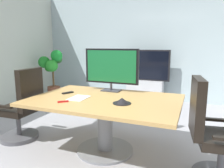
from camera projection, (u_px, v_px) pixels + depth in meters
ground_plane at (93, 156)px, 2.75m from camera, size 7.60×7.60×0.00m
wall_back_glass_partition at (150, 44)px, 5.50m from camera, size 6.15×0.10×2.93m
conference_table at (105, 111)px, 2.79m from camera, size 1.92×1.29×0.73m
office_chair_left at (23, 110)px, 3.15m from camera, size 0.60×0.58×1.09m
office_chair_right at (213, 139)px, 2.19m from camera, size 0.62×0.60×1.09m
tv_monitor at (111, 67)px, 3.16m from camera, size 0.84×0.18×0.64m
wall_display_unit at (145, 84)px, 5.36m from camera, size 1.20×0.36×1.31m
potted_plant at (52, 69)px, 5.72m from camera, size 0.62×0.54×1.30m
conference_phone at (122, 101)px, 2.51m from camera, size 0.22×0.22×0.07m
remote_control at (68, 93)px, 3.05m from camera, size 0.12×0.18×0.02m
whiteboard_marker at (63, 102)px, 2.56m from camera, size 0.11×0.10×0.02m
paper_notepad at (79, 98)px, 2.77m from camera, size 0.22×0.30×0.01m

